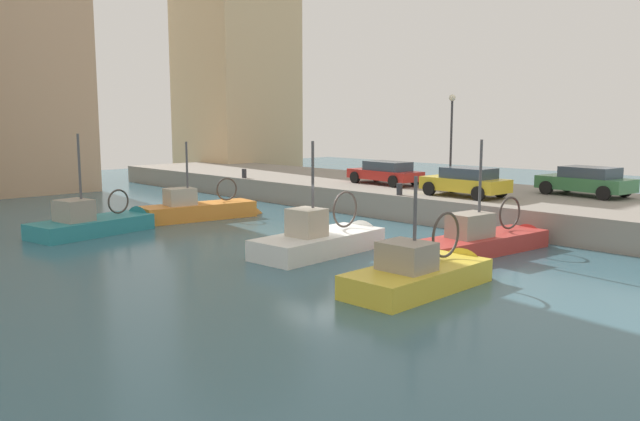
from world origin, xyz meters
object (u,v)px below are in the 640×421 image
fishing_boat_teal (100,230)px  fishing_boat_red (486,248)px  parked_car_green (586,181)px  parked_car_yellow (466,182)px  fishing_boat_white (326,249)px  mooring_bollard_mid (399,189)px  mooring_bollard_north (244,173)px  fishing_boat_yellow (426,283)px  fishing_boat_orange (204,216)px  quay_streetlamp (452,124)px  parked_car_red (385,172)px

fishing_boat_teal → fishing_boat_red: bearing=-58.0°
parked_car_green → parked_car_yellow: bearing=138.6°
fishing_boat_teal → fishing_boat_red: fishing_boat_teal is taller
fishing_boat_white → fishing_boat_teal: (-4.16, 9.39, 0.01)m
parked_car_green → mooring_bollard_mid: (-5.98, 6.20, -0.43)m
fishing_boat_teal → mooring_bollard_north: 12.95m
fishing_boat_yellow → mooring_bollard_mid: size_ratio=10.18×
fishing_boat_orange → fishing_boat_red: bearing=-77.4°
fishing_boat_red → quay_streetlamp: size_ratio=1.41×
fishing_boat_orange → quay_streetlamp: (12.02, -5.69, 4.34)m
fishing_boat_orange → parked_car_red: size_ratio=1.43×
fishing_boat_orange → mooring_bollard_mid: 9.41m
fishing_boat_yellow → parked_car_yellow: (10.66, 5.81, 1.78)m
fishing_boat_red → mooring_bollard_mid: fishing_boat_red is taller
mooring_bollard_mid → mooring_bollard_north: same height
fishing_boat_teal → quay_streetlamp: 18.70m
mooring_bollard_mid → fishing_boat_white: bearing=-159.6°
fishing_boat_red → mooring_bollard_mid: size_ratio=12.38×
mooring_bollard_mid → parked_car_red: bearing=48.1°
parked_car_green → parked_car_red: bearing=105.3°
quay_streetlamp → mooring_bollard_mid: bearing=-169.0°
fishing_boat_orange → quay_streetlamp: bearing=-25.3°
mooring_bollard_mid → parked_car_green: bearing=-46.0°
fishing_boat_teal → parked_car_green: fishing_boat_teal is taller
fishing_boat_white → mooring_bollard_mid: (7.53, 2.80, 1.37)m
fishing_boat_red → parked_car_red: 12.48m
fishing_boat_orange → fishing_boat_teal: bearing=-177.9°
fishing_boat_red → parked_car_green: fishing_boat_red is taller
fishing_boat_white → parked_car_yellow: size_ratio=1.52×
fishing_boat_teal → mooring_bollard_mid: size_ratio=10.88×
fishing_boat_yellow → fishing_boat_orange: bearing=80.4°
parked_car_green → fishing_boat_red: bearing=-176.4°
parked_car_red → mooring_bollard_north: size_ratio=8.17×
fishing_boat_red → mooring_bollard_north: (3.33, 18.78, 1.35)m
fishing_boat_orange → fishing_boat_white: bearing=-96.9°
fishing_boat_red → fishing_boat_white: bearing=136.5°
fishing_boat_red → parked_car_red: fishing_boat_red is taller
parked_car_red → fishing_boat_yellow: bearing=-135.6°
fishing_boat_red → quay_streetlamp: (8.98, 7.88, 4.33)m
fishing_boat_yellow → parked_car_red: (12.19, 11.94, 1.74)m
fishing_boat_white → fishing_boat_orange: bearing=83.1°
mooring_bollard_mid → quay_streetlamp: quay_streetlamp is taller
fishing_boat_yellow → fishing_boat_teal: bearing=100.6°
parked_car_red → mooring_bollard_mid: 4.93m
fishing_boat_yellow → parked_car_red: fishing_boat_yellow is taller
quay_streetlamp → fishing_boat_white: bearing=-163.5°
parked_car_yellow → quay_streetlamp: bearing=42.5°
parked_car_red → quay_streetlamp: size_ratio=0.93×
fishing_boat_teal → fishing_boat_orange: bearing=2.1°
parked_car_yellow → mooring_bollard_north: (-1.74, 14.47, -0.42)m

